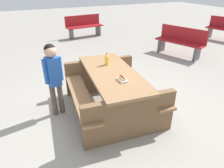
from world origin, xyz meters
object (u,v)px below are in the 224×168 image
at_px(park_bench_far, 84,26).
at_px(hotdog_tray, 122,79).
at_px(park_bench_near, 180,41).
at_px(picnic_table, 112,88).
at_px(soda_bottle, 107,59).
at_px(child_in_coat, 53,72).

bearing_deg(park_bench_far, hotdog_tray, -12.19).
bearing_deg(park_bench_near, picnic_table, -60.22).
height_order(soda_bottle, park_bench_far, soda_bottle).
bearing_deg(park_bench_far, picnic_table, -13.05).
bearing_deg(soda_bottle, park_bench_near, 115.37).
distance_m(soda_bottle, hotdog_tray, 0.71).
bearing_deg(soda_bottle, hotdog_tray, -4.43).
height_order(soda_bottle, hotdog_tray, soda_bottle).
bearing_deg(park_bench_near, hotdog_tray, -55.49).
bearing_deg(child_in_coat, park_bench_near, 110.35).
xyz_separation_m(soda_bottle, park_bench_far, (-4.92, 1.16, -0.40)).
xyz_separation_m(picnic_table, park_bench_near, (-1.81, 3.17, 0.00)).
height_order(soda_bottle, park_bench_near, soda_bottle).
bearing_deg(picnic_table, soda_bottle, 170.15).
height_order(child_in_coat, park_bench_far, child_in_coat).
relative_size(picnic_table, park_bench_far, 1.26).
relative_size(child_in_coat, park_bench_near, 0.82).
height_order(park_bench_near, park_bench_far, same).
distance_m(picnic_table, park_bench_near, 3.65).
height_order(picnic_table, hotdog_tray, hotdog_tray).
distance_m(soda_bottle, park_bench_far, 5.07).
relative_size(hotdog_tray, child_in_coat, 0.14).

